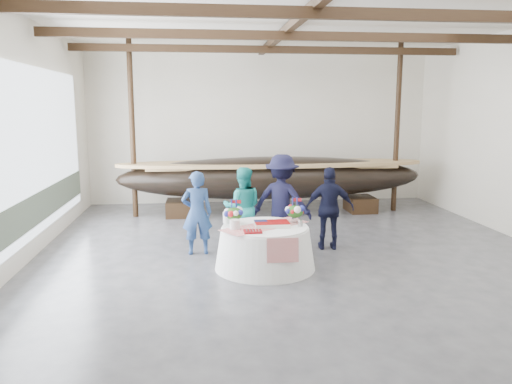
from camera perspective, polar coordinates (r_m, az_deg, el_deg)
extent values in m
cube|color=#3D3D42|center=(9.43, 4.99, -7.83)|extent=(10.00, 12.00, 0.01)
cube|color=silver|center=(14.93, 0.50, 7.48)|extent=(10.00, 0.02, 4.50)
cube|color=silver|center=(3.40, 26.13, -1.30)|extent=(10.00, 0.02, 4.50)
cube|color=silver|center=(9.37, -26.43, 5.12)|extent=(0.02, 12.00, 4.50)
cube|color=white|center=(9.14, 5.43, 20.16)|extent=(10.00, 12.00, 0.01)
cube|color=black|center=(8.13, 6.94, 19.65)|extent=(9.80, 0.12, 0.18)
cube|color=black|center=(10.56, 3.65, 17.40)|extent=(9.80, 0.12, 0.18)
cube|color=black|center=(13.01, 1.63, 15.96)|extent=(9.80, 0.12, 0.18)
cube|color=black|center=(9.12, 5.42, 19.42)|extent=(0.15, 11.76, 0.15)
cylinder|color=black|center=(13.14, -13.95, 6.89)|extent=(0.14, 0.14, 4.50)
cylinder|color=black|center=(14.08, 15.82, 6.98)|extent=(0.14, 0.14, 4.50)
cube|color=silver|center=(10.32, -24.20, 4.22)|extent=(0.02, 7.00, 3.20)
cube|color=#596654|center=(10.47, -23.73, -1.78)|extent=(0.02, 7.00, 0.60)
cube|color=black|center=(13.30, -8.66, -1.80)|extent=(0.71, 0.92, 0.41)
cube|color=black|center=(13.99, 11.83, -1.33)|extent=(0.71, 0.92, 0.41)
ellipsoid|color=black|center=(13.29, 1.86, 1.65)|extent=(8.17, 1.63, 1.12)
cube|color=#9E7A4C|center=(13.25, 1.87, 2.96)|extent=(6.53, 1.07, 0.06)
cone|color=white|center=(8.89, 1.03, -6.41)|extent=(1.78, 1.78, 0.74)
cylinder|color=white|center=(8.80, 1.04, -4.04)|extent=(1.51, 1.51, 0.04)
cube|color=red|center=(8.79, 1.04, -3.90)|extent=(1.68, 1.36, 0.01)
cube|color=white|center=(8.77, 1.83, -3.72)|extent=(0.60, 0.40, 0.07)
cylinder|color=white|center=(8.57, -2.44, -3.72)|extent=(0.18, 0.18, 0.16)
cylinder|color=white|center=(9.02, -3.23, -2.93)|extent=(0.18, 0.18, 0.20)
cube|color=maroon|center=(8.35, -0.37, -4.54)|extent=(0.30, 0.24, 0.03)
cone|color=silver|center=(8.76, 5.09, -3.60)|extent=(0.09, 0.09, 0.12)
imported|color=navy|center=(9.70, -6.76, -2.38)|extent=(0.62, 0.44, 1.63)
imported|color=teal|center=(10.16, -1.54, -1.74)|extent=(0.84, 0.68, 1.64)
imported|color=black|center=(10.14, 2.97, -1.03)|extent=(1.41, 1.17, 1.90)
imported|color=black|center=(10.07, 8.41, -1.87)|extent=(1.02, 0.53, 1.66)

